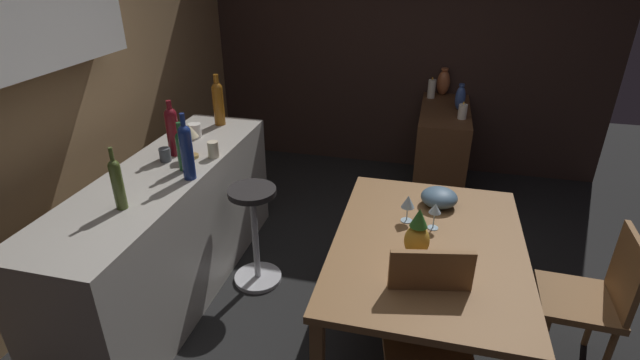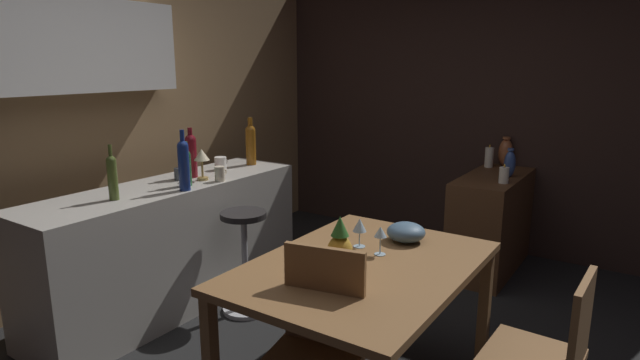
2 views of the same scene
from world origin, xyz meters
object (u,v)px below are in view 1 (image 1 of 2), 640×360
object	(u,v)px
dining_table	(427,254)
cup_slate	(165,155)
cup_white	(195,130)
vase_ceramic_blue	(460,98)
sideboard_cabinet	(441,150)
vase_copper	(443,82)
pillar_candle_short	(432,89)
fruit_bowl	(439,197)
bar_stool	(255,233)
pineapple_centerpiece	(417,235)
wine_glass_right	(435,210)
chair_by_doorway	(593,296)
wine_glass_left	(408,202)
wine_bottle_ruby	(172,129)
cup_cream	(213,149)
wine_bottle_green	(182,149)
counter_lamp	(190,134)
pillar_candle_tall	(463,112)
wine_bottle_olive	(117,182)
chair_near_window	(428,342)
wine_bottle_cobalt	(187,150)
wine_bottle_amber	(218,102)

from	to	relation	value
dining_table	cup_slate	world-z (taller)	cup_slate
cup_white	vase_ceramic_blue	distance (m)	2.34
sideboard_cabinet	vase_copper	size ratio (longest dim) A/B	4.15
pillar_candle_short	fruit_bowl	bearing A→B (deg)	-176.57
bar_stool	cup_white	xyz separation A→B (m)	(0.37, 0.57, 0.56)
pineapple_centerpiece	fruit_bowl	size ratio (longest dim) A/B	1.23
wine_glass_right	cup_slate	bearing A→B (deg)	84.89
vase_copper	chair_by_doorway	bearing A→B (deg)	-160.87
wine_glass_left	vase_ceramic_blue	size ratio (longest dim) A/B	0.68
wine_bottle_ruby	cup_cream	size ratio (longest dim) A/B	3.41
sideboard_cabinet	vase_ceramic_blue	xyz separation A→B (m)	(-0.02, -0.11, 0.52)
wine_bottle_green	counter_lamp	xyz separation A→B (m)	(0.18, 0.04, 0.02)
pineapple_centerpiece	cup_slate	distance (m)	1.70
wine_bottle_ruby	counter_lamp	size ratio (longest dim) A/B	1.62
cup_cream	pillar_candle_tall	xyz separation A→B (m)	(1.43, -1.63, -0.07)
dining_table	sideboard_cabinet	xyz separation A→B (m)	(2.13, -0.07, -0.25)
cup_white	vase_copper	size ratio (longest dim) A/B	0.49
counter_lamp	sideboard_cabinet	bearing A→B (deg)	-43.20
pillar_candle_short	chair_by_doorway	bearing A→B (deg)	-157.59
counter_lamp	bar_stool	bearing A→B (deg)	-94.56
wine_glass_right	wine_bottle_olive	distance (m)	1.70
chair_near_window	wine_bottle_olive	size ratio (longest dim) A/B	2.72
wine_bottle_cobalt	cup_cream	distance (m)	0.35
cup_slate	vase_copper	world-z (taller)	vase_copper
chair_near_window	fruit_bowl	bearing A→B (deg)	-0.24
sideboard_cabinet	wine_bottle_amber	world-z (taller)	wine_bottle_amber
pineapple_centerpiece	vase_ceramic_blue	size ratio (longest dim) A/B	1.13
wine_bottle_cobalt	cup_white	xyz separation A→B (m)	(0.63, 0.29, -0.13)
pillar_candle_short	vase_copper	size ratio (longest dim) A/B	0.77
sideboard_cabinet	wine_bottle_olive	bearing A→B (deg)	145.45
chair_by_doorway	wine_glass_right	size ratio (longest dim) A/B	5.54
wine_glass_right	vase_copper	xyz separation A→B (m)	(2.42, -0.01, 0.09)
fruit_bowl	vase_ceramic_blue	world-z (taller)	vase_ceramic_blue
sideboard_cabinet	wine_bottle_olive	world-z (taller)	wine_bottle_olive
cup_white	counter_lamp	bearing A→B (deg)	-155.71
vase_copper	chair_near_window	bearing A→B (deg)	-179.80
bar_stool	cup_cream	distance (m)	0.63
dining_table	cup_white	world-z (taller)	cup_white
wine_bottle_green	vase_copper	world-z (taller)	wine_bottle_green
wine_bottle_green	cup_slate	xyz separation A→B (m)	(0.09, 0.18, -0.10)
wine_bottle_cobalt	cup_white	bearing A→B (deg)	24.55
pineapple_centerpiece	pillar_candle_tall	bearing A→B (deg)	-7.51
bar_stool	pineapple_centerpiece	xyz separation A→B (m)	(-0.49, -1.08, 0.46)
fruit_bowl	cup_slate	distance (m)	1.75
wine_bottle_olive	sideboard_cabinet	bearing A→B (deg)	-34.55
wine_bottle_cobalt	wine_bottle_olive	bearing A→B (deg)	156.44
wine_glass_left	wine_bottle_amber	bearing A→B (deg)	61.01
sideboard_cabinet	wine_bottle_amber	bearing A→B (deg)	122.36
dining_table	counter_lamp	distance (m)	1.66
bar_stool	wine_bottle_amber	world-z (taller)	wine_bottle_amber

